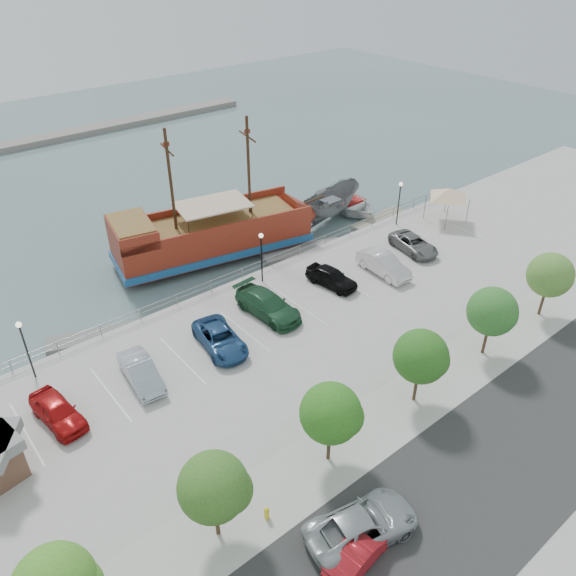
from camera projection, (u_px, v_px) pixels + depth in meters
ground at (316, 329)px, 41.39m from camera, size 160.00×160.00×0.00m
street at (511, 452)px, 30.44m from camera, size 100.00×8.00×0.04m
sidewalk at (424, 392)px, 34.33m from camera, size 100.00×4.00×0.05m
seawall_railing at (253, 269)px, 45.63m from camera, size 50.00×0.06×1.00m
far_shore at (118, 124)px, 82.22m from camera, size 40.00×3.00×0.80m
pirate_ship at (228, 231)px, 49.91m from camera, size 20.28×9.07×12.58m
patrol_boat at (331, 206)px, 55.71m from camera, size 8.27×4.18×3.06m
speedboat at (346, 205)px, 57.71m from camera, size 5.61×7.74×1.58m
dock_west at (92, 338)px, 40.23m from camera, size 6.46×3.80×0.36m
dock_mid at (303, 251)px, 50.77m from camera, size 7.98×4.45×0.44m
dock_east at (381, 220)px, 56.17m from camera, size 6.96×2.47×0.39m
canopy_tent at (450, 188)px, 52.49m from camera, size 5.10×5.10×3.81m
street_van at (362, 525)px, 25.91m from camera, size 5.95×3.61×1.54m
street_sedan at (360, 550)px, 25.01m from camera, size 4.05×1.90×1.28m
fire_hydrant at (267, 513)px, 26.86m from camera, size 0.26×0.26×0.76m
lamp_post_left at (24, 340)px, 33.94m from camera, size 0.36×0.36×4.28m
lamp_post_mid at (261, 249)px, 43.47m from camera, size 0.36×0.36×4.28m
lamp_post_right at (400, 196)px, 51.93m from camera, size 0.36×0.36×4.28m
tree_b at (217, 488)px, 24.64m from camera, size 3.30×3.20×5.00m
tree_c at (334, 414)px, 28.34m from camera, size 3.30×3.20×5.00m
tree_d at (423, 357)px, 32.04m from camera, size 3.30×3.20×5.00m
tree_e at (494, 312)px, 35.75m from camera, size 3.30×3.20×5.00m
tree_f at (552, 276)px, 39.45m from camera, size 3.30×3.20×5.00m
parked_car_a at (58, 411)px, 31.97m from camera, size 2.34×4.63×1.51m
parked_car_b at (141, 372)px, 34.78m from camera, size 2.06×4.74×1.52m
parked_car_c at (220, 339)px, 37.64m from camera, size 3.11×5.43×1.43m
parked_car_d at (268, 305)px, 40.78m from camera, size 2.78×5.89×1.66m
parked_car_e at (332, 277)px, 44.15m from camera, size 2.40×4.61×1.50m
parked_car_f at (384, 264)px, 45.65m from camera, size 2.01×5.08×1.65m
parked_car_g at (414, 244)px, 48.84m from camera, size 3.09×5.23×1.36m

